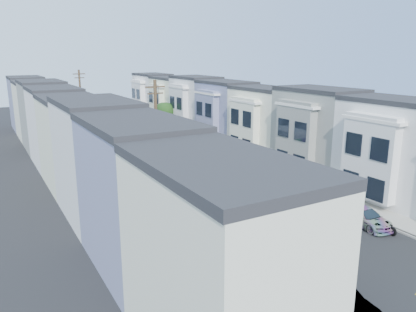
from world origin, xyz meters
TOP-DOWN VIEW (x-y plane):
  - ground at (0.00, 0.00)m, footprint 160.00×160.00m
  - road_slab at (0.00, 15.00)m, footprint 12.00×70.00m
  - curb_left at (-6.05, 15.00)m, footprint 0.30×70.00m
  - curb_right at (6.05, 15.00)m, footprint 0.30×70.00m
  - sidewalk_left at (-7.35, 15.00)m, footprint 2.60×70.00m
  - sidewalk_right at (7.35, 15.00)m, footprint 2.60×70.00m
  - centerline at (0.00, 15.00)m, footprint 0.12×70.00m
  - townhouse_row_left at (-11.15, 15.00)m, footprint 5.00×70.00m
  - townhouse_row_right at (11.15, 15.00)m, footprint 5.00×70.00m
  - tree_a at (-6.30, -13.36)m, footprint 4.58×4.58m
  - tree_b at (-6.30, -3.46)m, footprint 4.70×4.70m
  - tree_c at (-6.30, 7.49)m, footprint 4.42×4.42m
  - tree_d at (-6.30, 17.06)m, footprint 4.47×4.47m
  - tree_e at (-6.30, 32.41)m, footprint 4.70×4.70m
  - tree_far_r at (6.89, 30.19)m, footprint 2.74×2.74m
  - utility_pole_near at (-6.30, 2.00)m, footprint 1.60×0.26m
  - utility_pole_far at (-6.30, 28.00)m, footprint 1.60×0.26m
  - fedex_truck at (1.44, 10.24)m, footprint 2.67×6.94m
  - lead_sedan at (2.63, 18.16)m, footprint 2.79×4.93m
  - parked_left_a at (-4.90, -15.93)m, footprint 1.86×4.69m
  - parked_left_b at (-4.90, -9.59)m, footprint 1.42×3.84m
  - parked_left_c at (-4.90, 0.16)m, footprint 2.18×5.04m
  - parked_left_d at (-4.90, 13.06)m, footprint 1.80×4.11m
  - parked_right_a at (4.90, -9.56)m, footprint 2.22×4.48m
  - parked_right_b at (4.90, -1.63)m, footprint 2.19×4.87m
  - parked_right_c at (4.90, 17.40)m, footprint 1.89×4.06m
  - parked_right_d at (4.90, 26.94)m, footprint 2.02×4.56m
  - motorcycle at (5.22, -11.05)m, footprint 0.28×2.02m

SIDE VIEW (x-z plane):
  - ground at x=0.00m, z-range 0.00..0.00m
  - centerline at x=0.00m, z-range -0.01..0.01m
  - townhouse_row_left at x=-11.15m, z-range -4.25..4.25m
  - townhouse_row_right at x=11.15m, z-range -4.25..4.25m
  - road_slab at x=0.00m, z-range 0.00..0.02m
  - curb_left at x=-6.05m, z-range 0.00..0.15m
  - curb_right at x=6.05m, z-range 0.00..0.15m
  - sidewalk_left at x=-7.35m, z-range 0.00..0.15m
  - sidewalk_right at x=7.35m, z-range 0.00..0.15m
  - motorcycle at x=5.22m, z-range 0.02..0.82m
  - parked_right_c at x=4.90m, z-range 0.00..1.27m
  - parked_left_b at x=-4.90m, z-range 0.00..1.27m
  - parked_right_a at x=4.90m, z-range 0.00..1.30m
  - lead_sedan at x=2.63m, z-range 0.00..1.30m
  - parked_left_d at x=-4.90m, z-range 0.00..1.33m
  - parked_right_b at x=4.90m, z-range 0.00..1.44m
  - parked_right_d at x=4.90m, z-range 0.00..1.44m
  - parked_left_c at x=-4.90m, z-range 0.00..1.50m
  - parked_left_a at x=-4.90m, z-range 0.00..1.54m
  - fedex_truck at x=1.44m, z-range 0.19..3.53m
  - tree_far_r at x=6.89m, z-range 1.03..5.92m
  - tree_c at x=-6.30m, z-range 1.10..7.77m
  - tree_a at x=-6.30m, z-range 1.18..8.17m
  - tree_e at x=-6.30m, z-range 1.15..8.20m
  - tree_b at x=-6.30m, z-range 1.23..8.44m
  - utility_pole_near at x=-6.30m, z-range 0.15..10.15m
  - utility_pole_far at x=-6.30m, z-range 0.15..10.15m
  - tree_d at x=-6.30m, z-range 1.51..9.06m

